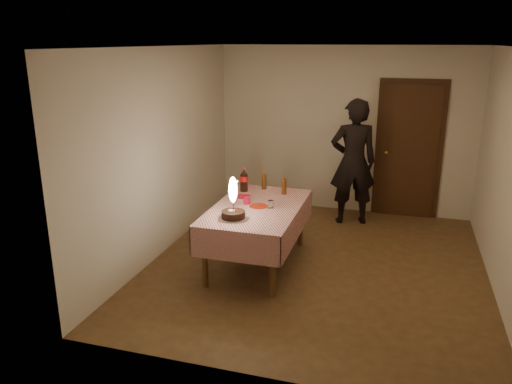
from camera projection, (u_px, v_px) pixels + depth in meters
The scene contains 12 objects.
ground at pixel (316, 265), 6.17m from camera, with size 4.00×4.50×0.01m, color brown.
room_shell at pixel (325, 132), 5.75m from camera, with size 4.04×4.54×2.62m.
dining_table at pixel (257, 214), 6.02m from camera, with size 1.02×1.72×0.76m.
birthday_cake at pixel (233, 208), 5.54m from camera, with size 0.33×0.33×0.48m.
red_plate at pixel (258, 206), 5.98m from camera, with size 0.22×0.22×0.01m, color red.
red_cup at pixel (247, 200), 6.06m from camera, with size 0.08×0.08×0.10m, color #A70B24.
clear_cup at pixel (271, 204), 5.92m from camera, with size 0.07×0.07×0.09m, color white.
napkin_stack at pixel (243, 197), 6.32m from camera, with size 0.15×0.15×0.02m, color red.
cola_bottle at pixel (244, 180), 6.54m from camera, with size 0.10×0.10×0.32m.
amber_bottle_left at pixel (264, 180), 6.64m from camera, with size 0.06×0.06×0.26m.
amber_bottle_right at pixel (284, 185), 6.42m from camera, with size 0.06×0.06×0.26m.
photographer at pixel (353, 162), 7.37m from camera, with size 0.79×0.63×1.88m.
Camera 1 is at (0.89, -5.62, 2.67)m, focal length 35.00 mm.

